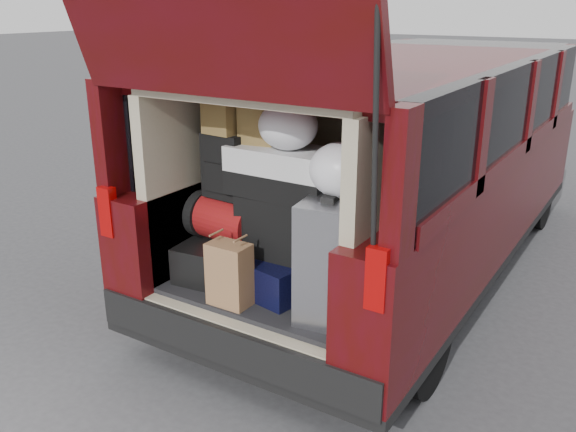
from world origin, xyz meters
name	(u,v)px	position (x,y,z in m)	size (l,w,h in m)	color
ground	(263,378)	(0.00, 0.00, 0.00)	(80.00, 80.00, 0.00)	#3C3C3E
minivan	(391,169)	(0.00, 1.86, 0.91)	(1.90, 5.35, 2.77)	black
load_floor	(287,320)	(0.00, 0.28, 0.28)	(1.24, 1.05, 0.55)	black
black_hardshell	(223,257)	(-0.40, 0.15, 0.66)	(0.42, 0.57, 0.23)	black
navy_hardshell	(284,273)	(0.05, 0.16, 0.66)	(0.41, 0.50, 0.22)	black
silver_roller	(332,258)	(0.43, 0.05, 0.89)	(0.28, 0.45, 0.67)	silver
kraft_bag	(230,274)	(-0.11, -0.16, 0.73)	(0.24, 0.15, 0.37)	#8C5F3F
red_duffel	(226,219)	(-0.37, 0.16, 0.92)	(0.44, 0.29, 0.29)	maroon
black_soft_case	(284,226)	(0.03, 0.18, 0.95)	(0.50, 0.30, 0.36)	black
backpack	(227,166)	(-0.35, 0.16, 1.26)	(0.27, 0.17, 0.39)	black
twotone_duffel	(284,172)	(0.03, 0.20, 1.27)	(0.63, 0.33, 0.28)	silver
grocery_sack_lower	(223,118)	(-0.36, 0.15, 1.55)	(0.20, 0.16, 0.18)	olive
grocery_sack_upper	(261,124)	(-0.15, 0.23, 1.52)	(0.22, 0.18, 0.22)	olive
plastic_bag_center	(288,126)	(0.08, 0.17, 1.54)	(0.34, 0.31, 0.27)	white
plastic_bag_right	(340,170)	(0.44, 0.09, 1.36)	(0.33, 0.31, 0.29)	white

